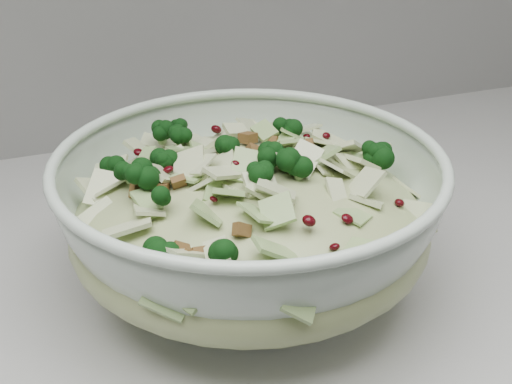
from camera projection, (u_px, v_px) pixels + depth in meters
mixing_bowl at (250, 222)px, 0.62m from camera, size 0.38×0.38×0.13m
salad at (249, 200)px, 0.61m from camera, size 0.35×0.35×0.13m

